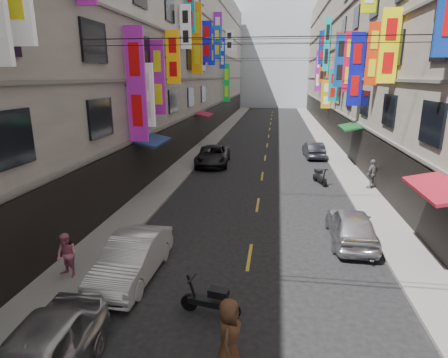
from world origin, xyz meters
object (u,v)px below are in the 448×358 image
(scooter_far_right, at_px, (320,177))
(scooter_crossing, at_px, (211,301))
(pedestrian_crossing, at_px, (229,336))
(car_left_mid, at_px, (132,258))
(car_right_far, at_px, (314,150))
(pedestrian_lfar, at_px, (67,255))
(car_left_far, at_px, (213,156))
(pedestrian_rfar, at_px, (372,174))
(car_right_mid, at_px, (351,226))

(scooter_far_right, bearing_deg, scooter_crossing, 53.36)
(pedestrian_crossing, bearing_deg, car_left_mid, 50.81)
(car_right_far, distance_m, pedestrian_lfar, 23.37)
(scooter_crossing, height_order, car_left_far, car_left_far)
(car_left_far, relative_size, pedestrian_lfar, 3.41)
(car_left_mid, bearing_deg, pedestrian_rfar, 49.62)
(pedestrian_rfar, bearing_deg, car_right_far, -118.64)
(scooter_crossing, bearing_deg, car_right_far, -0.73)
(car_left_mid, distance_m, pedestrian_rfar, 15.62)
(scooter_crossing, distance_m, pedestrian_rfar, 15.27)
(scooter_far_right, height_order, pedestrian_rfar, pedestrian_rfar)
(car_right_mid, bearing_deg, car_right_far, -88.97)
(scooter_far_right, distance_m, car_left_far, 8.74)
(scooter_crossing, relative_size, car_left_far, 0.35)
(car_left_mid, distance_m, car_left_far, 16.98)
(scooter_crossing, height_order, pedestrian_lfar, pedestrian_lfar)
(car_right_far, height_order, pedestrian_rfar, pedestrian_rfar)
(scooter_far_right, distance_m, pedestrian_crossing, 16.74)
(car_left_mid, relative_size, car_right_far, 1.10)
(car_left_mid, bearing_deg, car_right_mid, 28.04)
(scooter_far_right, relative_size, car_right_mid, 0.41)
(scooter_far_right, height_order, car_left_far, car_left_far)
(car_left_mid, xyz_separation_m, pedestrian_crossing, (3.74, -3.65, 0.18))
(scooter_far_right, xyz_separation_m, car_right_far, (0.33, 8.11, 0.21))
(car_right_mid, bearing_deg, scooter_crossing, 50.36)
(car_right_mid, height_order, pedestrian_crossing, pedestrian_crossing)
(pedestrian_lfar, relative_size, pedestrian_rfar, 0.87)
(pedestrian_rfar, distance_m, pedestrian_crossing, 16.70)
(car_left_mid, xyz_separation_m, car_left_far, (-0.12, 16.98, -0.00))
(scooter_far_right, relative_size, pedestrian_crossing, 0.96)
(car_right_mid, distance_m, pedestrian_rfar, 8.16)
(car_left_mid, bearing_deg, pedestrian_crossing, -43.07)
(car_left_mid, bearing_deg, car_right_far, 70.66)
(car_right_mid, distance_m, pedestrian_lfar, 10.80)
(scooter_far_right, bearing_deg, pedestrian_crossing, 57.87)
(car_left_far, relative_size, pedestrian_crossing, 2.86)
(car_left_far, xyz_separation_m, car_right_mid, (7.92, -13.04, 0.00))
(scooter_far_right, distance_m, pedestrian_rfar, 3.12)
(car_left_far, distance_m, pedestrian_lfar, 17.51)
(scooter_far_right, distance_m, car_right_mid, 8.73)
(scooter_far_right, distance_m, car_left_mid, 14.70)
(scooter_far_right, relative_size, car_left_far, 0.34)
(scooter_crossing, bearing_deg, scooter_far_right, -6.00)
(pedestrian_crossing, bearing_deg, pedestrian_lfar, 66.04)
(car_left_mid, bearing_deg, pedestrian_lfar, -167.48)
(car_left_far, distance_m, pedestrian_crossing, 20.99)
(scooter_crossing, distance_m, pedestrian_crossing, 2.17)
(pedestrian_lfar, xyz_separation_m, pedestrian_crossing, (5.82, -3.24, 0.03))
(scooter_far_right, bearing_deg, pedestrian_rfar, 142.02)
(pedestrian_lfar, distance_m, pedestrian_crossing, 6.66)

